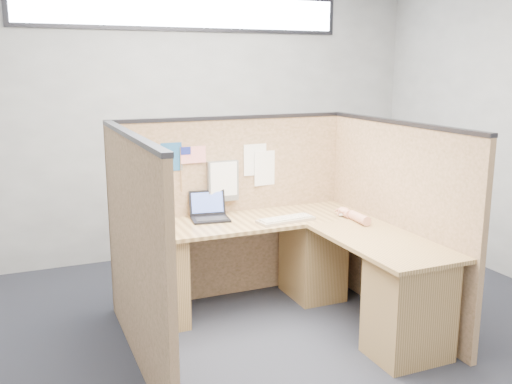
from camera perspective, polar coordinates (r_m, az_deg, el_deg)
name	(u,v)px	position (r m, az deg, el deg)	size (l,w,h in m)	color
floor	(283,341)	(4.21, 2.74, -14.69)	(5.00, 5.00, 0.00)	black
wall_back	(188,119)	(5.88, -6.79, 7.26)	(5.00, 5.00, 0.00)	gray
clerestory_window	(186,11)	(5.86, -7.02, 17.52)	(3.30, 0.04, 0.38)	#232328
cubicle_partitions	(260,223)	(4.30, 0.36, -3.13)	(2.06, 1.83, 1.53)	brown
l_desk	(289,273)	(4.37, 3.34, -8.07)	(1.95, 1.75, 0.73)	brown
laptop	(208,212)	(4.57, -4.81, -2.03)	(0.32, 0.32, 0.21)	black
keyboard	(286,220)	(4.49, 3.02, -2.77)	(0.48, 0.21, 0.03)	tan
mouse	(343,213)	(4.69, 8.73, -2.14)	(0.11, 0.07, 0.05)	silver
hand_forearm	(354,216)	(4.57, 9.78, -2.34)	(0.11, 0.39, 0.08)	tan
blue_poster	(171,157)	(4.54, -8.46, 3.49)	(0.17, 0.00, 0.22)	navy
american_flag	(190,157)	(4.57, -6.58, 3.53)	(0.21, 0.01, 0.36)	olive
file_holder	(223,181)	(4.67, -3.33, 1.12)	(0.26, 0.05, 0.33)	slate
paper_left	(255,160)	(4.78, -0.09, 3.24)	(0.21, 0.00, 0.26)	white
paper_right	(267,168)	(4.83, 1.07, 2.41)	(0.23, 0.00, 0.29)	white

